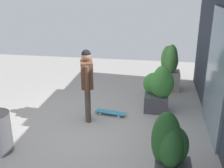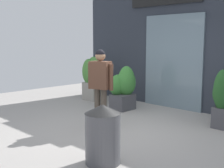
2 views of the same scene
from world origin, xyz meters
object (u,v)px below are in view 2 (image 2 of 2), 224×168
at_px(skateboard, 105,117).
at_px(trash_bin, 103,134).
at_px(planter_box_right, 124,86).
at_px(skateboarder, 100,80).
at_px(planter_box_mid, 93,77).

relative_size(skateboard, trash_bin, 0.83).
distance_m(skateboard, planter_box_right, 1.34).
xyz_separation_m(planter_box_right, trash_bin, (2.29, -2.97, -0.17)).
xyz_separation_m(skateboard, planter_box_right, (-0.43, 1.13, 0.57)).
xyz_separation_m(skateboarder, planter_box_right, (-0.78, 1.60, -0.40)).
relative_size(skateboard, planter_box_mid, 0.56).
xyz_separation_m(skateboarder, planter_box_mid, (-2.40, 1.90, -0.30)).
height_order(skateboarder, skateboard, skateboarder).
bearing_deg(skateboard, trash_bin, -125.06).
bearing_deg(planter_box_right, skateboard, -69.44).
relative_size(skateboarder, trash_bin, 1.83).
relative_size(skateboarder, planter_box_right, 1.42).
bearing_deg(planter_box_right, trash_bin, -52.27).
distance_m(skateboarder, trash_bin, 2.11).
bearing_deg(planter_box_mid, skateboarder, -38.38).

